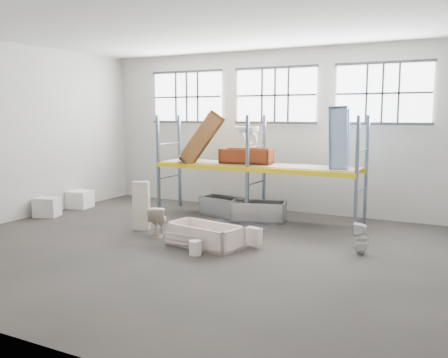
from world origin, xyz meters
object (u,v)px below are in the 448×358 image
Objects in this scene: blue_tub_upright at (339,138)px; carton_near at (47,207)px; steel_tub_right at (259,211)px; bathtub_beige at (205,235)px; steel_tub_left at (225,207)px; rust_tub_flat at (246,156)px; toilet_white at (361,238)px; cistern_tall at (141,206)px; toilet_beige at (158,221)px; bucket at (195,248)px.

blue_tub_upright is 2.52× the size of carton_near.
blue_tub_upright is at bearing 9.48° from steel_tub_right.
carton_near is (-5.80, 0.69, 0.03)m from bathtub_beige.
rust_tub_flat is (0.64, 0.08, 1.54)m from steel_tub_left.
toilet_white is (3.32, 1.06, 0.09)m from bathtub_beige.
rust_tub_flat reaches higher than cistern_tall.
bathtub_beige is at bearing -90.75° from steel_tub_right.
toilet_white is at bearing 2.30° from carton_near.
bathtub_beige is at bearing -70.81° from steel_tub_left.
bathtub_beige is 1.14× the size of steel_tub_left.
steel_tub_right is at bearing -170.52° from blue_tub_upright.
toilet_beige is at bearing -90.19° from toilet_white.
bucket is (0.64, -3.97, -1.66)m from rust_tub_flat.
toilet_beige reaches higher than bathtub_beige.
steel_tub_left is at bearing 28.17° from carton_near.
toilet_white is at bearing 163.39° from toilet_beige.
steel_tub_left is (1.18, 2.54, -0.36)m from cistern_tall.
bathtub_beige is 3.39m from steel_tub_left.
bucket is at bearing -13.08° from carton_near.
toilet_beige is 1.09× the size of toilet_white.
bathtub_beige is 3.49m from toilet_white.
toilet_beige is 2.38× the size of bucket.
carton_near is (-4.68, -2.51, 0.01)m from steel_tub_left.
bucket is (1.70, -1.04, -0.22)m from toilet_beige.
toilet_beige is at bearing -110.00° from rust_tub_flat.
rust_tub_flat is (-3.79, 2.22, 1.48)m from toilet_white.
bathtub_beige is at bearing -6.80° from carton_near.
rust_tub_flat is at bearing 25.93° from carton_near.
cistern_tall is at bearing 151.12° from bucket.
rust_tub_flat is 4.72× the size of bucket.
blue_tub_upright is (4.48, 2.72, 1.76)m from cistern_tall.
steel_tub_left is at bearing 41.62° from cistern_tall.
steel_tub_right is 0.92× the size of blue_tub_upright.
rust_tub_flat reaches higher than toilet_beige.
toilet_white is 4.64m from rust_tub_flat.
carton_near reaches higher than steel_tub_right.
cistern_tall is 0.86× the size of rust_tub_flat.
carton_near reaches higher than bucket.
cistern_tall is 0.84× the size of steel_tub_left.
toilet_white is at bearing -25.77° from steel_tub_left.
blue_tub_upright is (3.31, 0.19, 2.12)m from steel_tub_left.
carton_near is (-4.26, 0.35, -0.09)m from toilet_beige.
blue_tub_upright is (2.19, 3.38, 2.14)m from bathtub_beige.
cistern_tall is 3.34m from steel_tub_right.
carton_near is (-5.83, -2.33, 0.00)m from steel_tub_right.
steel_tub_left is at bearing 119.56° from bathtub_beige.
cistern_tall is 0.76× the size of blue_tub_upright.
toilet_white is 0.41× the size of blue_tub_upright.
toilet_white is (5.61, 0.40, -0.30)m from cistern_tall.
steel_tub_right is (2.33, 2.36, -0.36)m from cistern_tall.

